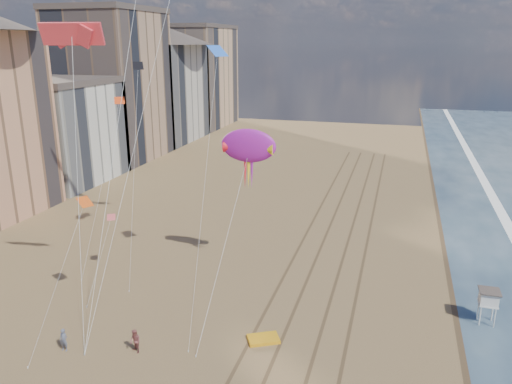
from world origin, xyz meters
The scene contains 9 objects.
wet_sand centered at (19.00, 40.00, 0.00)m, with size 260.00×260.00×0.00m, color #42301E.
tracks centered at (2.55, 30.00, 0.01)m, with size 7.68×120.00×0.01m.
buildings centered at (-45.73, 65.59, 13.55)m, with size 34.72×131.35×29.00m.
lifeguard_stand centered at (17.03, 25.05, 2.32)m, with size 1.67×1.67×3.01m.
grounded_kite centered at (-0.19, 17.32, 0.14)m, with size 2.43×1.55×0.28m, color orange.
show_kite centered at (-4.69, 28.11, 13.27)m, with size 4.90×7.71×18.81m.
kite_flyer_a centered at (-14.45, 11.80, 0.91)m, with size 0.66×0.44×1.82m, color #545A6D.
kite_flyer_b centered at (-9.10, 13.11, 0.94)m, with size 0.92×0.71×1.89m, color brown.
small_kites centered at (-13.57, 24.62, 16.53)m, with size 15.05×14.17×16.28m.
Camera 1 is at (8.87, -15.81, 22.68)m, focal length 35.00 mm.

